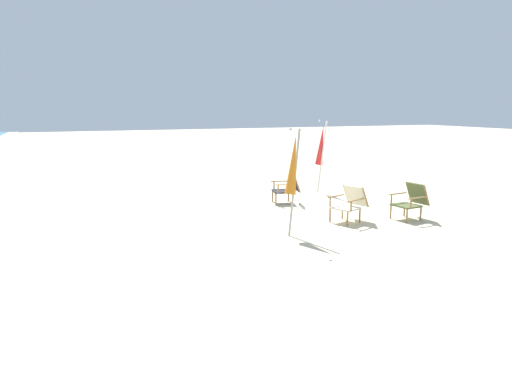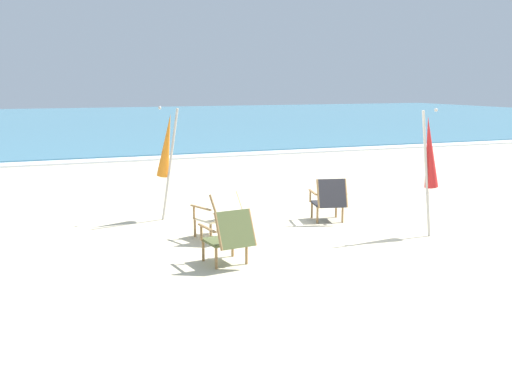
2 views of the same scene
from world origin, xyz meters
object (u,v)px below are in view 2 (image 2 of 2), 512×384
object	(u,v)px
umbrella_furled_red	(430,154)
beach_chair_back_right	(220,214)
beach_chair_front_right	(229,236)
beach_chair_front_left	(329,199)
umbrella_furled_orange	(167,147)

from	to	relation	value
umbrella_furled_red	beach_chair_back_right	bearing A→B (deg)	160.95
beach_chair_front_right	beach_chair_back_right	world-z (taller)	beach_chair_front_right
beach_chair_front_right	beach_chair_front_left	bearing A→B (deg)	35.53
umbrella_furled_orange	beach_chair_front_left	bearing A→B (deg)	-24.34
beach_chair_back_right	umbrella_furled_red	world-z (taller)	umbrella_furled_red
beach_chair_front_left	umbrella_furled_orange	world-z (taller)	umbrella_furled_orange
beach_chair_front_left	umbrella_furled_red	distance (m)	2.04
umbrella_furled_orange	umbrella_furled_red	distance (m)	4.57
beach_chair_front_right	beach_chair_front_left	xyz separation A→B (m)	(2.54, 1.82, 0.00)
beach_chair_back_right	umbrella_furled_orange	bearing A→B (deg)	105.96
beach_chair_back_right	umbrella_furled_red	distance (m)	3.51
beach_chair_back_right	umbrella_furled_orange	xyz separation A→B (m)	(-0.47, 1.64, 0.95)
beach_chair_front_right	beach_chair_front_left	size ratio (longest dim) A/B	0.99
beach_chair_front_left	umbrella_furled_orange	bearing A→B (deg)	155.66
umbrella_furled_orange	umbrella_furled_red	bearing A→B (deg)	-36.82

